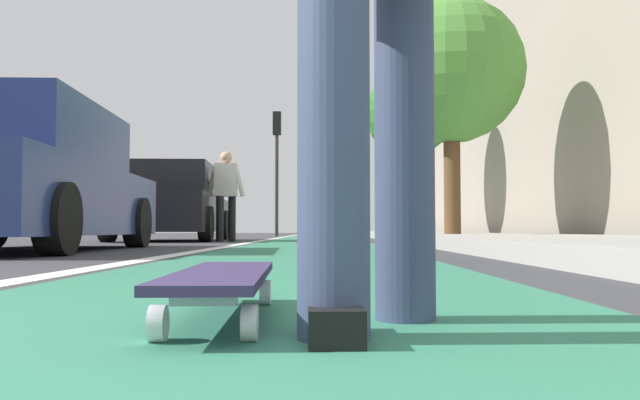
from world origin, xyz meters
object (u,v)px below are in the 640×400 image
parked_car_near (17,182)px  traffic_light (277,150)px  skateboard (223,280)px  pedestrian_distant (226,190)px  parked_car_mid (171,205)px  street_tree_mid (451,72)px  street_tree_far (409,114)px

parked_car_near → traffic_light: bearing=-5.2°
skateboard → pedestrian_distant: 10.81m
parked_car_near → parked_car_mid: parked_car_mid is taller
traffic_light → street_tree_mid: street_tree_mid is taller
traffic_light → pedestrian_distant: size_ratio=2.55×
parked_car_mid → street_tree_mid: street_tree_mid is taller
parked_car_near → pedestrian_distant: bearing=-12.6°
skateboard → parked_car_mid: parked_car_mid is taller
street_tree_far → parked_car_mid: bearing=137.0°
parked_car_near → street_tree_mid: size_ratio=0.94×
skateboard → pedestrian_distant: (10.65, 1.62, 0.87)m
street_tree_far → pedestrian_distant: bearing=146.6°
parked_car_mid → street_tree_mid: 6.02m
parked_car_near → parked_car_mid: size_ratio=1.00×
pedestrian_distant → traffic_light: bearing=-1.1°
parked_car_near → street_tree_far: size_ratio=0.90×
parked_car_near → skateboard: bearing=-150.2°
parked_car_near → parked_car_mid: (6.25, -0.08, 0.02)m
skateboard → street_tree_mid: 11.63m
pedestrian_distant → parked_car_mid: bearing=62.2°
street_tree_far → parked_car_near: bearing=155.4°
traffic_light → street_tree_mid: size_ratio=0.92×
parked_car_mid → pedestrian_distant: bearing=-117.8°
skateboard → street_tree_mid: (10.87, -2.66, 3.15)m
parked_car_mid → skateboard: bearing=-166.1°
skateboard → street_tree_far: (17.12, -2.66, 3.46)m
parked_car_near → pedestrian_distant: pedestrian_distant is taller
street_tree_mid → pedestrian_distant: 4.85m
skateboard → street_tree_far: street_tree_far is taller
parked_car_near → street_tree_mid: 8.45m
skateboard → parked_car_near: bearing=29.8°
traffic_light → street_tree_mid: bearing=-157.8°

